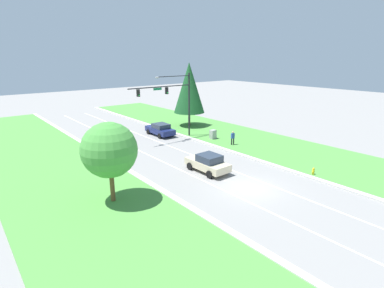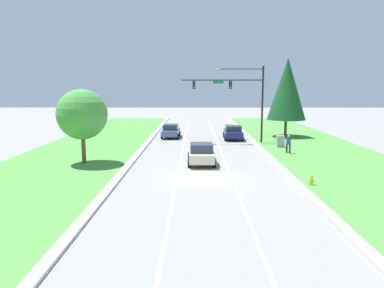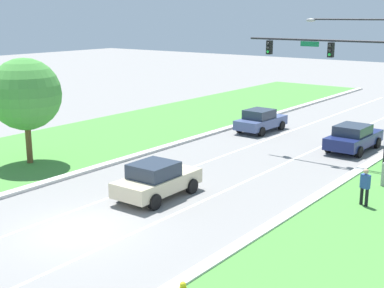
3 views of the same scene
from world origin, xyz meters
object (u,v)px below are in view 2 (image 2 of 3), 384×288
Objects in this scene: slate_blue_sedan at (171,131)px; oak_near_left_tree at (82,114)px; champagne_sedan at (201,153)px; traffic_signal_mast at (239,92)px; fire_hydrant at (311,181)px; conifer_near_right_tree at (287,89)px; utility_cabinet at (280,142)px; navy_sedan at (233,132)px; pedestrian at (289,143)px.

oak_near_left_tree is (-5.80, -14.87, 3.05)m from slate_blue_sedan.
traffic_signal_mast is at bearing 68.56° from champagne_sedan.
champagne_sedan is 9.18m from fire_hydrant.
conifer_near_right_tree is 24.79m from oak_near_left_tree.
utility_cabinet is at bearing 24.75° from oak_near_left_tree.
traffic_signal_mast is 9.56m from slate_blue_sedan.
navy_sedan reaches higher than fire_hydrant.
oak_near_left_tree reaches higher than navy_sedan.
conifer_near_right_tree is at bearing 38.76° from oak_near_left_tree.
utility_cabinet is 0.21× the size of oak_near_left_tree.
fire_hydrant is 0.12× the size of oak_near_left_tree.
traffic_signal_mast is 6.82m from utility_cabinet.
traffic_signal_mast is 5.05× the size of pedestrian.
slate_blue_sedan is at bearing 101.82° from champagne_sedan.
fire_hydrant is (-1.31, -14.18, -0.25)m from utility_cabinet.
navy_sedan is (3.83, 13.55, -0.02)m from champagne_sedan.
oak_near_left_tree is at bearing 179.64° from champagne_sedan.
fire_hydrant is at bearing -63.02° from slate_blue_sedan.
conifer_near_right_tree reaches higher than utility_cabinet.
utility_cabinet is 0.70× the size of pedestrian.
traffic_signal_mast is at bearing -82.18° from navy_sedan.
traffic_signal_mast reaches higher than pedestrian.
champagne_sedan is 0.74× the size of oak_near_left_tree.
pedestrian is (3.68, -6.53, -4.44)m from traffic_signal_mast.
fire_hydrant is 0.08× the size of conifer_near_right_tree.
champagne_sedan is 0.99× the size of slate_blue_sedan.
traffic_signal_mast is 7.18× the size of utility_cabinet.
fire_hydrant is at bearing -99.47° from conifer_near_right_tree.
traffic_signal_mast reaches higher than slate_blue_sedan.
champagne_sedan is at bearing -123.44° from conifer_near_right_tree.
slate_blue_sedan is (-3.29, 14.82, -0.03)m from champagne_sedan.
traffic_signal_mast is at bearing 39.63° from oak_near_left_tree.
traffic_signal_mast is at bearing 97.94° from fire_hydrant.
slate_blue_sedan reaches higher than utility_cabinet.
conifer_near_right_tree is (13.48, 0.61, 4.85)m from slate_blue_sedan.
conifer_near_right_tree is (2.38, 11.06, 4.70)m from pedestrian.
conifer_near_right_tree is (3.65, 21.85, 5.29)m from fire_hydrant.
navy_sedan is at bearing -163.56° from conifer_near_right_tree.
oak_near_left_tree is (-9.09, -0.05, 3.01)m from champagne_sedan.
conifer_near_right_tree is (10.19, 15.43, 4.81)m from champagne_sedan.
oak_near_left_tree is (-12.93, -13.61, 3.03)m from navy_sedan.
slate_blue_sedan is at bearing 147.64° from utility_cabinet.
pedestrian reaches higher than utility_cabinet.
champagne_sedan reaches higher than slate_blue_sedan.
oak_near_left_tree is at bearing -140.37° from traffic_signal_mast.
conifer_near_right_tree is at bearing -83.81° from pedestrian.
champagne_sedan is 0.91× the size of navy_sedan.
utility_cabinet is at bearing -30.22° from slate_blue_sedan.
conifer_near_right_tree is (6.06, 4.53, 0.26)m from traffic_signal_mast.
slate_blue_sedan is 23.42m from fire_hydrant.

